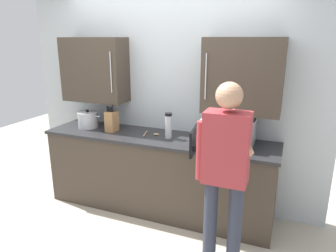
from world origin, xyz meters
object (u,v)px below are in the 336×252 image
Objects in this scene: stock_pot at (88,120)px; thermos_flask at (168,125)px; wooden_spoon at (151,134)px; microwave_oven at (225,132)px; knife_block at (112,121)px; person_figure at (225,168)px.

thermos_flask is at bearing -1.35° from stock_pot.
wooden_spoon is at bearing 0.52° from stock_pot.
microwave_oven is 2.77× the size of thermos_flask.
thermos_flask is at bearing 0.43° from knife_block.
knife_block is 0.20× the size of person_figure.
thermos_flask is at bearing -8.35° from wooden_spoon.
wooden_spoon is at bearing 4.49° from knife_block.
microwave_oven is 2.41× the size of knife_block.
knife_block is 1.72m from person_figure.
stock_pot reaches higher than wooden_spoon.
stock_pot is at bearing 175.10° from knife_block.
knife_block reaches higher than thermos_flask.
wooden_spoon is 0.27m from thermos_flask.
wooden_spoon is 0.51m from knife_block.
microwave_oven is at bearing 102.14° from person_figure.
person_figure reaches higher than wooden_spoon.
knife_block is at bearing -179.57° from thermos_flask.
person_figure reaches higher than knife_block.
thermos_flask is (-0.61, -0.04, 0.01)m from microwave_oven.
knife_block reaches higher than microwave_oven.
microwave_oven is 0.61m from thermos_flask.
thermos_flask is 1.14m from person_figure.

